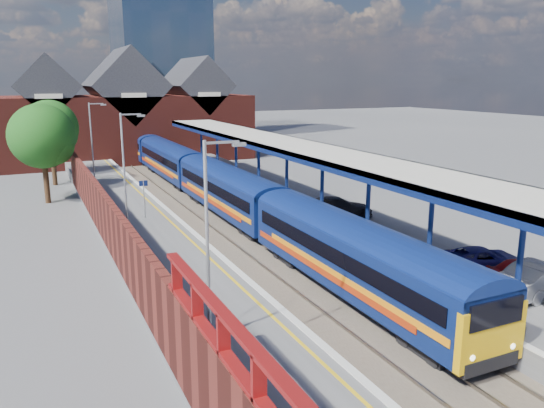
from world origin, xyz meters
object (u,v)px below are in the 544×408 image
(platform_sign, at_px, (144,192))
(lamp_post_c, at_px, (126,163))
(parked_car_silver, at_px, (544,278))
(lamp_post_d, at_px, (93,138))
(parked_car_dark, at_px, (337,207))
(lamp_post_b, at_px, (211,229))
(train, at_px, (196,171))
(parked_car_blue, at_px, (483,259))
(parked_car_red, at_px, (530,272))

(platform_sign, bearing_deg, lamp_post_c, -124.26)
(lamp_post_c, distance_m, parked_car_silver, 23.14)
(lamp_post_d, relative_size, parked_car_dark, 1.46)
(lamp_post_d, bearing_deg, lamp_post_b, -90.00)
(train, height_order, lamp_post_c, lamp_post_c)
(lamp_post_d, xyz_separation_m, parked_car_blue, (13.93, -30.90, -3.44))
(parked_car_red, xyz_separation_m, parked_car_dark, (-1.36, 13.84, 0.06))
(train, bearing_deg, lamp_post_d, 151.16)
(lamp_post_b, relative_size, parked_car_dark, 1.46)
(parked_car_silver, bearing_deg, lamp_post_c, 33.54)
(lamp_post_c, bearing_deg, parked_car_red, -50.61)
(parked_car_red, bearing_deg, parked_car_dark, 23.03)
(lamp_post_b, xyz_separation_m, lamp_post_d, (0.00, 32.00, 0.00))
(lamp_post_d, height_order, parked_car_blue, lamp_post_d)
(train, bearing_deg, parked_car_dark, -71.76)
(lamp_post_b, relative_size, parked_car_blue, 1.77)
(train, relative_size, platform_sign, 26.36)
(train, distance_m, lamp_post_d, 9.42)
(parked_car_dark, bearing_deg, lamp_post_b, 145.28)
(train, xyz_separation_m, parked_car_dark, (4.99, -15.14, -0.42))
(parked_car_dark, bearing_deg, platform_sign, 75.53)
(train, relative_size, parked_car_dark, 13.72)
(lamp_post_d, xyz_separation_m, platform_sign, (1.36, -14.00, -2.30))
(platform_sign, xyz_separation_m, parked_car_red, (12.85, -19.31, -1.05))
(lamp_post_c, relative_size, parked_car_dark, 1.46)
(platform_sign, relative_size, parked_car_blue, 0.63)
(parked_car_blue, bearing_deg, parked_car_silver, -159.89)
(parked_car_blue, bearing_deg, lamp_post_d, 43.58)
(lamp_post_d, relative_size, platform_sign, 2.80)
(platform_sign, bearing_deg, parked_car_blue, -53.35)
(lamp_post_b, bearing_deg, lamp_post_c, 90.00)
(lamp_post_d, height_order, parked_car_dark, lamp_post_d)
(parked_car_red, xyz_separation_m, parked_car_blue, (-0.28, 2.41, -0.09))
(lamp_post_d, xyz_separation_m, parked_car_silver, (13.98, -34.14, -3.27))
(platform_sign, height_order, parked_car_red, platform_sign)
(platform_sign, distance_m, parked_car_silver, 23.79)
(lamp_post_c, xyz_separation_m, parked_car_dark, (12.85, -3.47, -3.30))
(train, height_order, platform_sign, platform_sign)
(parked_car_red, height_order, parked_car_silver, parked_car_silver)
(lamp_post_b, bearing_deg, train, 74.15)
(train, relative_size, parked_car_silver, 15.04)
(parked_car_dark, bearing_deg, train, 29.23)
(lamp_post_b, distance_m, parked_car_silver, 14.52)
(lamp_post_d, height_order, platform_sign, lamp_post_d)
(parked_car_dark, bearing_deg, parked_car_red, -163.38)
(train, distance_m, parked_car_silver, 30.44)
(lamp_post_d, bearing_deg, train, -28.84)
(parked_car_red, height_order, parked_car_blue, parked_car_red)
(lamp_post_b, bearing_deg, platform_sign, 85.67)
(lamp_post_b, bearing_deg, parked_car_blue, 4.53)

